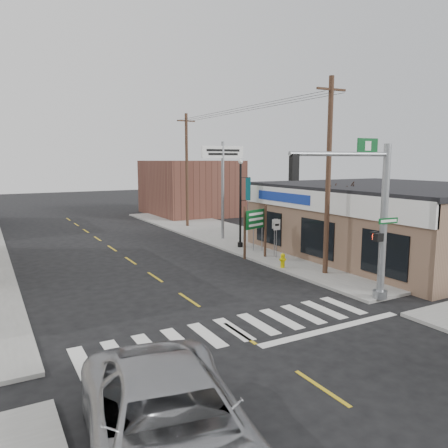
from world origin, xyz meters
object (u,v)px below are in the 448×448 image
utility_pole_near (328,175)px  dance_center_sign (223,166)px  fire_hydrant (283,260)px  lamp_post (241,197)px  bare_tree (341,187)px  traffic_signal_pole (371,206)px  guide_sign (256,225)px  suv (170,429)px  utility_pole_far (187,169)px

utility_pole_near → dance_center_sign: bearing=92.8°
fire_hydrant → dance_center_sign: 10.28m
lamp_post → bare_tree: lamp_post is taller
traffic_signal_pole → bare_tree: (4.54, 6.33, 0.24)m
guide_sign → utility_pole_near: utility_pole_near is taller
suv → guide_sign: guide_sign is taller
traffic_signal_pole → guide_sign: (0.34, 8.61, -1.86)m
lamp_post → utility_pole_near: size_ratio=0.59×
traffic_signal_pole → dance_center_sign: (1.77, 15.04, 1.35)m
suv → fire_hydrant: 15.44m
traffic_signal_pole → dance_center_sign: bearing=86.8°
guide_sign → traffic_signal_pole: bearing=-111.1°
traffic_signal_pole → bare_tree: traffic_signal_pole is taller
utility_pole_far → fire_hydrant: bearing=-99.3°
suv → dance_center_sign: (12.18, 20.10, 4.37)m
fire_hydrant → bare_tree: size_ratio=0.15×
dance_center_sign → bare_tree: size_ratio=1.33×
suv → bare_tree: bare_tree is taller
suv → fire_hydrant: bearing=55.8°
bare_tree → utility_pole_near: 3.82m
guide_sign → utility_pole_far: bearing=63.8°
utility_pole_far → traffic_signal_pole: bearing=-98.5°
suv → dance_center_sign: 23.91m
utility_pole_far → suv: bearing=-118.1°
utility_pole_near → suv: bearing=-138.5°
lamp_post → dance_center_sign: bearing=103.7°
fire_hydrant → utility_pole_far: utility_pole_far is taller
fire_hydrant → utility_pole_near: (1.20, -1.89, 4.43)m
dance_center_sign → bare_tree: (2.78, -8.70, -1.10)m
utility_pole_far → guide_sign: bearing=-100.5°
utility_pole_near → lamp_post: bearing=95.9°
suv → lamp_post: bearing=65.1°
suv → lamp_post: 20.62m
lamp_post → utility_pole_near: 7.78m
fire_hydrant → traffic_signal_pole: bearing=-93.3°
dance_center_sign → fire_hydrant: bearing=-98.3°
traffic_signal_pole → fire_hydrant: size_ratio=8.34×
fire_hydrant → utility_pole_far: (1.69, 15.74, 4.37)m
traffic_signal_pole → utility_pole_near: size_ratio=0.67×
suv → bare_tree: (14.96, 11.40, 3.26)m
fire_hydrant → guide_sign: bearing=90.0°
traffic_signal_pole → dance_center_sign: dance_center_sign is taller
guide_sign → utility_pole_near: (1.20, -4.49, 2.91)m
suv → guide_sign: 17.44m
dance_center_sign → bare_tree: bearing=-71.6°
bare_tree → utility_pole_near: size_ratio=0.54×
suv → utility_pole_far: bearing=75.1°
suv → utility_pole_near: size_ratio=0.68×
traffic_signal_pole → utility_pole_near: 4.53m
guide_sign → fire_hydrant: guide_sign is taller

